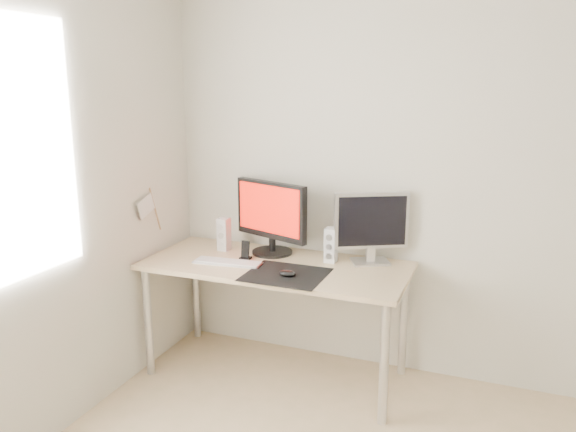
% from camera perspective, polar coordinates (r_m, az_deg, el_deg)
% --- Properties ---
extents(wall_back, '(3.50, 0.00, 3.50)m').
position_cam_1_polar(wall_back, '(3.42, 15.75, 3.69)').
color(wall_back, beige).
rests_on(wall_back, ground).
extents(mousepad, '(0.45, 0.40, 0.00)m').
position_cam_1_polar(mousepad, '(3.21, -0.23, -5.97)').
color(mousepad, black).
rests_on(mousepad, desk).
extents(mouse, '(0.10, 0.06, 0.04)m').
position_cam_1_polar(mouse, '(3.17, -0.09, -5.85)').
color(mouse, black).
rests_on(mouse, mousepad).
extents(desk, '(1.60, 0.70, 0.73)m').
position_cam_1_polar(desk, '(3.43, -1.26, -6.07)').
color(desk, '#D1B587').
rests_on(desk, ground).
extents(main_monitor, '(0.53, 0.33, 0.47)m').
position_cam_1_polar(main_monitor, '(3.54, -1.73, 0.11)').
color(main_monitor, black).
rests_on(main_monitor, desk).
extents(second_monitor, '(0.42, 0.25, 0.43)m').
position_cam_1_polar(second_monitor, '(3.39, 8.47, -0.85)').
color(second_monitor, silver).
rests_on(second_monitor, desk).
extents(speaker_left, '(0.07, 0.08, 0.21)m').
position_cam_1_polar(speaker_left, '(3.67, -6.53, -1.86)').
color(speaker_left, silver).
rests_on(speaker_left, desk).
extents(speaker_right, '(0.07, 0.08, 0.21)m').
position_cam_1_polar(speaker_right, '(3.42, 4.38, -2.97)').
color(speaker_right, white).
rests_on(speaker_right, desk).
extents(keyboard, '(0.43, 0.15, 0.02)m').
position_cam_1_polar(keyboard, '(3.43, -6.15, -4.69)').
color(keyboard, '#AFAFB1').
rests_on(keyboard, desk).
extents(phone_dock, '(0.07, 0.06, 0.12)m').
position_cam_1_polar(phone_dock, '(3.49, -4.35, -3.83)').
color(phone_dock, black).
rests_on(phone_dock, desk).
extents(pennant, '(0.01, 0.23, 0.29)m').
position_cam_1_polar(pennant, '(3.58, -13.93, 0.92)').
color(pennant, '#A57F54').
rests_on(pennant, wall_left).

